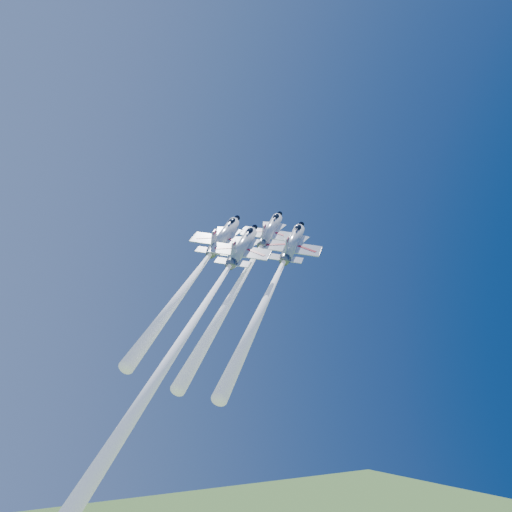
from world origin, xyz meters
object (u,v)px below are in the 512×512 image
jet_lead (246,272)px  jet_slot (196,318)px  jet_right (274,283)px  jet_left (199,270)px

jet_lead → jet_slot: (-13.20, -10.12, -8.38)m
jet_lead → jet_right: jet_lead is taller
jet_left → jet_right: 11.33m
jet_lead → jet_slot: 18.62m
jet_slot → jet_left: bearing=105.1°
jet_lead → jet_left: jet_lead is taller
jet_slot → jet_lead: bearing=79.8°
jet_right → jet_left: bearing=-172.4°
jet_right → jet_slot: bearing=-117.6°
jet_left → jet_slot: size_ratio=0.73×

